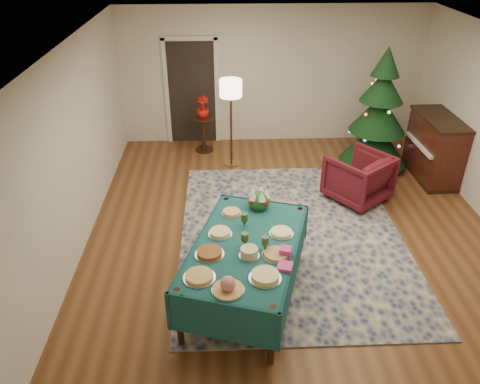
{
  "coord_description": "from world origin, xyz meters",
  "views": [
    {
      "loc": [
        -1.02,
        -5.62,
        4.01
      ],
      "look_at": [
        -0.8,
        -0.45,
        1.0
      ],
      "focal_mm": 35.0,
      "sensor_mm": 36.0,
      "label": 1
    }
  ],
  "objects_px": {
    "armchair": "(359,175)",
    "gift_box": "(285,252)",
    "piano": "(434,148)",
    "potted_plant": "(203,112)",
    "side_table": "(204,135)",
    "buffet_table": "(246,255)",
    "floor_lamp": "(231,94)",
    "christmas_tree": "(378,116)"
  },
  "relations": [
    {
      "from": "armchair",
      "to": "gift_box",
      "type": "bearing_deg",
      "value": 21.12
    },
    {
      "from": "piano",
      "to": "potted_plant",
      "type": "bearing_deg",
      "value": 162.66
    },
    {
      "from": "potted_plant",
      "to": "piano",
      "type": "bearing_deg",
      "value": -17.34
    },
    {
      "from": "armchair",
      "to": "side_table",
      "type": "relative_size",
      "value": 1.27
    },
    {
      "from": "buffet_table",
      "to": "side_table",
      "type": "height_order",
      "value": "buffet_table"
    },
    {
      "from": "potted_plant",
      "to": "buffet_table",
      "type": "bearing_deg",
      "value": -81.89
    },
    {
      "from": "gift_box",
      "to": "buffet_table",
      "type": "bearing_deg",
      "value": 151.03
    },
    {
      "from": "buffet_table",
      "to": "gift_box",
      "type": "bearing_deg",
      "value": -28.97
    },
    {
      "from": "floor_lamp",
      "to": "piano",
      "type": "height_order",
      "value": "floor_lamp"
    },
    {
      "from": "piano",
      "to": "side_table",
      "type": "bearing_deg",
      "value": 162.66
    },
    {
      "from": "buffet_table",
      "to": "gift_box",
      "type": "xyz_separation_m",
      "value": [
        0.43,
        -0.24,
        0.21
      ]
    },
    {
      "from": "buffet_table",
      "to": "piano",
      "type": "distance_m",
      "value": 4.58
    },
    {
      "from": "buffet_table",
      "to": "potted_plant",
      "type": "height_order",
      "value": "potted_plant"
    },
    {
      "from": "armchair",
      "to": "piano",
      "type": "bearing_deg",
      "value": 168.38
    },
    {
      "from": "armchair",
      "to": "christmas_tree",
      "type": "relative_size",
      "value": 0.4
    },
    {
      "from": "piano",
      "to": "buffet_table",
      "type": "bearing_deg",
      "value": -139.35
    },
    {
      "from": "buffet_table",
      "to": "piano",
      "type": "relative_size",
      "value": 1.74
    },
    {
      "from": "gift_box",
      "to": "side_table",
      "type": "relative_size",
      "value": 0.18
    },
    {
      "from": "floor_lamp",
      "to": "side_table",
      "type": "xyz_separation_m",
      "value": [
        -0.53,
        0.66,
        -1.05
      ]
    },
    {
      "from": "armchair",
      "to": "floor_lamp",
      "type": "distance_m",
      "value": 2.61
    },
    {
      "from": "piano",
      "to": "floor_lamp",
      "type": "bearing_deg",
      "value": 170.21
    },
    {
      "from": "side_table",
      "to": "gift_box",
      "type": "bearing_deg",
      "value": -77.07
    },
    {
      "from": "armchair",
      "to": "buffet_table",
      "type": "bearing_deg",
      "value": 11.74
    },
    {
      "from": "gift_box",
      "to": "christmas_tree",
      "type": "bearing_deg",
      "value": 59.87
    },
    {
      "from": "floor_lamp",
      "to": "potted_plant",
      "type": "relative_size",
      "value": 3.85
    },
    {
      "from": "side_table",
      "to": "piano",
      "type": "relative_size",
      "value": 0.53
    },
    {
      "from": "piano",
      "to": "christmas_tree",
      "type": "bearing_deg",
      "value": 154.91
    },
    {
      "from": "potted_plant",
      "to": "armchair",
      "type": "bearing_deg",
      "value": -38.19
    },
    {
      "from": "side_table",
      "to": "piano",
      "type": "height_order",
      "value": "piano"
    },
    {
      "from": "armchair",
      "to": "floor_lamp",
      "type": "relative_size",
      "value": 0.54
    },
    {
      "from": "buffet_table",
      "to": "christmas_tree",
      "type": "height_order",
      "value": "christmas_tree"
    },
    {
      "from": "floor_lamp",
      "to": "side_table",
      "type": "height_order",
      "value": "floor_lamp"
    },
    {
      "from": "floor_lamp",
      "to": "piano",
      "type": "xyz_separation_m",
      "value": [
        3.56,
        -0.61,
        -0.84
      ]
    },
    {
      "from": "buffet_table",
      "to": "gift_box",
      "type": "relative_size",
      "value": 18.07
    },
    {
      "from": "christmas_tree",
      "to": "floor_lamp",
      "type": "bearing_deg",
      "value": 176.12
    },
    {
      "from": "floor_lamp",
      "to": "buffet_table",
      "type": "bearing_deg",
      "value": -88.76
    },
    {
      "from": "gift_box",
      "to": "armchair",
      "type": "height_order",
      "value": "gift_box"
    },
    {
      "from": "gift_box",
      "to": "potted_plant",
      "type": "distance_m",
      "value": 4.61
    },
    {
      "from": "floor_lamp",
      "to": "christmas_tree",
      "type": "xyz_separation_m",
      "value": [
        2.63,
        -0.18,
        -0.39
      ]
    },
    {
      "from": "side_table",
      "to": "christmas_tree",
      "type": "relative_size",
      "value": 0.31
    },
    {
      "from": "floor_lamp",
      "to": "armchair",
      "type": "bearing_deg",
      "value": -33.64
    },
    {
      "from": "piano",
      "to": "gift_box",
      "type": "bearing_deg",
      "value": -133.46
    }
  ]
}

